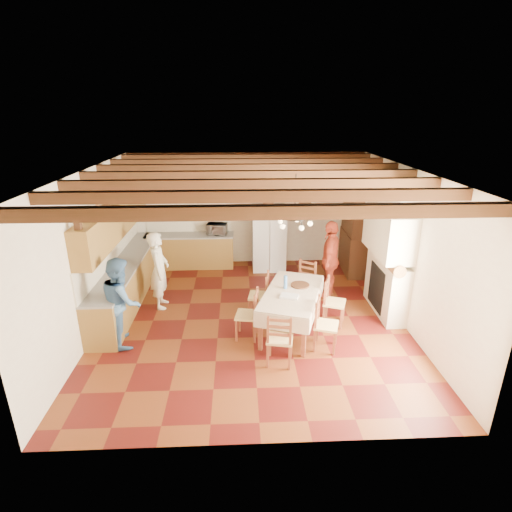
{
  "coord_description": "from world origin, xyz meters",
  "views": [
    {
      "loc": [
        -0.25,
        -7.2,
        4.04
      ],
      "look_at": [
        0.1,
        0.3,
        1.25
      ],
      "focal_mm": 28.0,
      "sensor_mm": 36.0,
      "label": 1
    }
  ],
  "objects": [
    {
      "name": "person_woman_blue",
      "position": [
        -2.34,
        -0.74,
        0.82
      ],
      "size": [
        0.84,
        0.95,
        1.64
      ],
      "primitive_type": "imported",
      "rotation": [
        0.0,
        0.0,
        1.89
      ],
      "color": "teal",
      "rests_on": "floor"
    },
    {
      "name": "person_man",
      "position": [
        -1.92,
        0.65,
        0.84
      ],
      "size": [
        0.43,
        0.63,
        1.67
      ],
      "primitive_type": "imported",
      "rotation": [
        0.0,
        0.0,
        1.62
      ],
      "color": "white",
      "rests_on": "floor"
    },
    {
      "name": "chair_left_near",
      "position": [
        -0.11,
        -0.69,
        0.48
      ],
      "size": [
        0.47,
        0.48,
        0.96
      ],
      "primitive_type": null,
      "rotation": [
        0.0,
        0.0,
        -1.74
      ],
      "color": "brown",
      "rests_on": "floor"
    },
    {
      "name": "microwave",
      "position": [
        -0.81,
        2.95,
        1.04
      ],
      "size": [
        0.56,
        0.43,
        0.28
      ],
      "primitive_type": "imported",
      "rotation": [
        0.0,
        0.0,
        -0.17
      ],
      "color": "silver",
      "rests_on": "countertop_back"
    },
    {
      "name": "chair_right_far",
      "position": [
        1.62,
        -0.27,
        0.48
      ],
      "size": [
        0.52,
        0.53,
        0.96
      ],
      "primitive_type": null,
      "rotation": [
        0.0,
        0.0,
        1.21
      ],
      "color": "brown",
      "rests_on": "floor"
    },
    {
      "name": "wall_back",
      "position": [
        0.0,
        3.26,
        1.5
      ],
      "size": [
        6.0,
        0.02,
        3.0
      ],
      "primitive_type": "cube",
      "color": "beige",
      "rests_on": "ground"
    },
    {
      "name": "wall_left",
      "position": [
        -3.01,
        0.0,
        1.5
      ],
      "size": [
        0.02,
        6.5,
        3.0
      ],
      "primitive_type": "cube",
      "color": "beige",
      "rests_on": "ground"
    },
    {
      "name": "countertop_back",
      "position": [
        -1.55,
        2.95,
        0.88
      ],
      "size": [
        2.34,
        0.62,
        0.04
      ],
      "primitive_type": "cube",
      "color": "gray",
      "rests_on": "lower_cabinets_back"
    },
    {
      "name": "hutch",
      "position": [
        2.75,
        2.43,
        1.18
      ],
      "size": [
        0.6,
        1.32,
        2.36
      ],
      "primitive_type": null,
      "rotation": [
        0.0,
        0.0,
        -0.04
      ],
      "color": "#3C2615",
      "rests_on": "floor"
    },
    {
      "name": "lower_cabinets_back",
      "position": [
        -1.55,
        2.95,
        0.43
      ],
      "size": [
        2.3,
        0.6,
        0.86
      ],
      "primitive_type": "cube",
      "color": "brown",
      "rests_on": "ground"
    },
    {
      "name": "fridge_vase",
      "position": [
        0.52,
        2.72,
        1.88
      ],
      "size": [
        0.33,
        0.33,
        0.34
      ],
      "primitive_type": "imported",
      "rotation": [
        0.0,
        0.0,
        -0.03
      ],
      "color": "#3C2615",
      "rests_on": "refrigerator"
    },
    {
      "name": "upper_cabinets",
      "position": [
        -2.83,
        1.05,
        1.85
      ],
      "size": [
        0.35,
        4.2,
        0.7
      ],
      "primitive_type": "cube",
      "color": "brown",
      "rests_on": "ground"
    },
    {
      "name": "chair_end_near",
      "position": [
        0.41,
        -1.52,
        0.48
      ],
      "size": [
        0.49,
        0.47,
        0.96
      ],
      "primitive_type": null,
      "rotation": [
        0.0,
        0.0,
        2.94
      ],
      "color": "brown",
      "rests_on": "floor"
    },
    {
      "name": "chair_end_far",
      "position": [
        1.15,
        0.63,
        0.48
      ],
      "size": [
        0.57,
        0.56,
        0.96
      ],
      "primitive_type": null,
      "rotation": [
        0.0,
        0.0,
        -0.58
      ],
      "color": "brown",
      "rests_on": "floor"
    },
    {
      "name": "fireplace",
      "position": [
        2.72,
        0.2,
        1.4
      ],
      "size": [
        0.56,
        1.6,
        2.8
      ],
      "primitive_type": null,
      "color": "beige",
      "rests_on": "ground"
    },
    {
      "name": "wall_right",
      "position": [
        3.01,
        0.0,
        1.5
      ],
      "size": [
        0.02,
        6.5,
        3.0
      ],
      "primitive_type": "cube",
      "color": "beige",
      "rests_on": "ground"
    },
    {
      "name": "chair_left_far",
      "position": [
        0.15,
        0.1,
        0.48
      ],
      "size": [
        0.46,
        0.48,
        0.96
      ],
      "primitive_type": null,
      "rotation": [
        0.0,
        0.0,
        -1.73
      ],
      "color": "brown",
      "rests_on": "floor"
    },
    {
      "name": "refrigerator",
      "position": [
        0.55,
        2.72,
        0.86
      ],
      "size": [
        0.86,
        0.71,
        1.72
      ],
      "primitive_type": "cube",
      "rotation": [
        0.0,
        0.0,
        -0.0
      ],
      "color": "silver",
      "rests_on": "floor"
    },
    {
      "name": "wall_front",
      "position": [
        0.0,
        -3.26,
        1.5
      ],
      "size": [
        6.0,
        0.02,
        3.0
      ],
      "primitive_type": "cube",
      "color": "beige",
      "rests_on": "ground"
    },
    {
      "name": "ceiling",
      "position": [
        0.0,
        0.0,
        3.01
      ],
      "size": [
        6.0,
        6.5,
        0.02
      ],
      "primitive_type": "cube",
      "color": "silver",
      "rests_on": "ground"
    },
    {
      "name": "chair_right_near",
      "position": [
        1.27,
        -1.12,
        0.48
      ],
      "size": [
        0.51,
        0.53,
        0.96
      ],
      "primitive_type": null,
      "rotation": [
        0.0,
        0.0,
        1.25
      ],
      "color": "brown",
      "rests_on": "floor"
    },
    {
      "name": "chandelier",
      "position": [
        0.74,
        -0.47,
        2.25
      ],
      "size": [
        0.47,
        0.47,
        0.03
      ],
      "primitive_type": "torus",
      "color": "black",
      "rests_on": "ground"
    },
    {
      "name": "wall_picture",
      "position": [
        1.55,
        3.23,
        1.85
      ],
      "size": [
        0.34,
        0.03,
        0.42
      ],
      "primitive_type": "cube",
      "color": "black",
      "rests_on": "ground"
    },
    {
      "name": "backsplash_left",
      "position": [
        -2.98,
        1.05,
        1.2
      ],
      "size": [
        0.03,
        4.3,
        0.6
      ],
      "primitive_type": "cube",
      "color": "white",
      "rests_on": "ground"
    },
    {
      "name": "countertop_left",
      "position": [
        -2.7,
        1.05,
        0.88
      ],
      "size": [
        0.62,
        4.3,
        0.04
      ],
      "primitive_type": "cube",
      "color": "gray",
      "rests_on": "lower_cabinets_left"
    },
    {
      "name": "ceiling_beams",
      "position": [
        0.0,
        0.0,
        2.91
      ],
      "size": [
        6.0,
        6.3,
        0.16
      ],
      "primitive_type": null,
      "color": "#392510",
      "rests_on": "ground"
    },
    {
      "name": "person_woman_red",
      "position": [
        1.79,
        1.02,
        0.88
      ],
      "size": [
        0.78,
        1.12,
        1.76
      ],
      "primitive_type": "imported",
      "rotation": [
        0.0,
        0.0,
        -1.95
      ],
      "color": "#BA3E26",
      "rests_on": "floor"
    },
    {
      "name": "dining_table",
      "position": [
        0.74,
        -0.47,
        0.73
      ],
      "size": [
        1.49,
        2.06,
        0.81
      ],
      "rotation": [
        0.0,
        0.0,
        -0.33
      ],
      "color": "beige",
      "rests_on": "floor"
    },
    {
      "name": "backsplash_back",
      "position": [
        -1.55,
        3.23,
        1.2
      ],
      "size": [
        2.3,
        0.03,
        0.6
      ],
      "primitive_type": "cube",
      "color": "white",
      "rests_on": "ground"
    },
    {
      "name": "floor",
      "position": [
        0.0,
        0.0,
        -0.01
      ],
      "size": [
        6.0,
        6.5,
        0.02
      ],
      "primitive_type": "cube",
      "color": "#4C110D",
      "rests_on": "ground"
    },
    {
      "name": "lower_cabinets_left",
      "position": [
        -2.7,
        1.05,
        0.43
      ],
      "size": [
        0.6,
        4.3,
        0.86
      ],
      "primitive_type": "cube",
      "color": "brown",
      "rests_on": "ground"
    }
  ]
}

